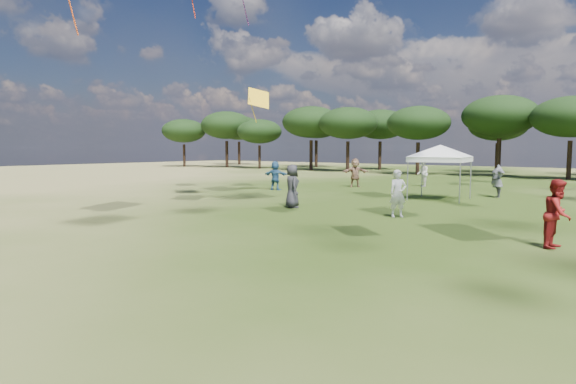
# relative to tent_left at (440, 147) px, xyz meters

# --- Properties ---
(tent_left) EXTENTS (5.40, 5.40, 3.07)m
(tent_left) POSITION_rel_tent_left_xyz_m (0.00, 0.00, 0.00)
(tent_left) COLOR gray
(tent_left) RESTS_ON ground
(festival_crowd) EXTENTS (31.48, 22.38, 1.92)m
(festival_crowd) POSITION_rel_tent_left_xyz_m (3.14, 2.13, -1.75)
(festival_crowd) COLOR maroon
(festival_crowd) RESTS_ON ground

